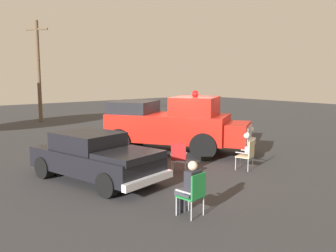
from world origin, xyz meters
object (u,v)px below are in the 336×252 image
classic_hot_rod (96,157)px  utility_pole (38,70)px  traffic_cone (80,135)px  lawn_chair_near_truck (194,192)px  vintage_fire_truck (173,124)px  spectator_seated (190,186)px  lawn_chair_by_car (179,155)px  lawn_chair_spare (248,153)px

classic_hot_rod → utility_pole: utility_pole is taller
traffic_cone → lawn_chair_near_truck: bearing=168.1°
vintage_fire_truck → spectator_seated: vintage_fire_truck is taller
vintage_fire_truck → utility_pole: 13.93m
lawn_chair_by_car → spectator_seated: size_ratio=0.79×
lawn_chair_by_car → traffic_cone: 7.50m
spectator_seated → utility_pole: utility_pole is taller
classic_hot_rod → lawn_chair_spare: classic_hot_rod is taller
lawn_chair_near_truck → utility_pole: bearing=-10.0°
spectator_seated → utility_pole: 19.72m
traffic_cone → vintage_fire_truck: bearing=-159.4°
lawn_chair_by_car → lawn_chair_spare: (-1.20, -2.05, 0.00)m
spectator_seated → utility_pole: size_ratio=0.19×
lawn_chair_near_truck → lawn_chair_by_car: 3.73m
classic_hot_rod → traffic_cone: size_ratio=7.34×
vintage_fire_truck → lawn_chair_by_car: size_ratio=6.06×
classic_hot_rod → lawn_chair_near_truck: size_ratio=4.57×
vintage_fire_truck → traffic_cone: size_ratio=9.74×
lawn_chair_near_truck → spectator_seated: spectator_seated is taller
classic_hot_rod → spectator_seated: classic_hot_rod is taller
lawn_chair_by_car → lawn_chair_near_truck: bearing=144.7°
spectator_seated → traffic_cone: 10.66m
classic_hot_rod → lawn_chair_near_truck: bearing=-174.6°
lawn_chair_by_car → vintage_fire_truck: bearing=-36.7°
vintage_fire_truck → lawn_chair_near_truck: (-5.63, 4.08, -0.61)m
lawn_chair_near_truck → utility_pole: size_ratio=0.15×
lawn_chair_spare → lawn_chair_by_car: bearing=59.8°
lawn_chair_by_car → traffic_cone: bearing=-0.6°
lawn_chair_near_truck → traffic_cone: bearing=-11.9°
classic_hot_rod → traffic_cone: (6.59, -2.60, -0.44)m
vintage_fire_truck → classic_hot_rod: (-1.67, 4.45, -0.45)m
classic_hot_rod → lawn_chair_spare: size_ratio=4.57×
classic_hot_rod → lawn_chair_by_car: 2.69m
spectator_seated → traffic_cone: size_ratio=2.03×
lawn_chair_by_car → lawn_chair_spare: 2.38m
vintage_fire_truck → lawn_chair_spare: size_ratio=6.06×
vintage_fire_truck → traffic_cone: 5.33m
lawn_chair_by_car → lawn_chair_spare: size_ratio=1.00×
utility_pole → traffic_cone: (-8.79, 1.19, -3.28)m
classic_hot_rod → lawn_chair_by_car: size_ratio=4.57×
traffic_cone → classic_hot_rod: bearing=158.4°
vintage_fire_truck → classic_hot_rod: vintage_fire_truck is taller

